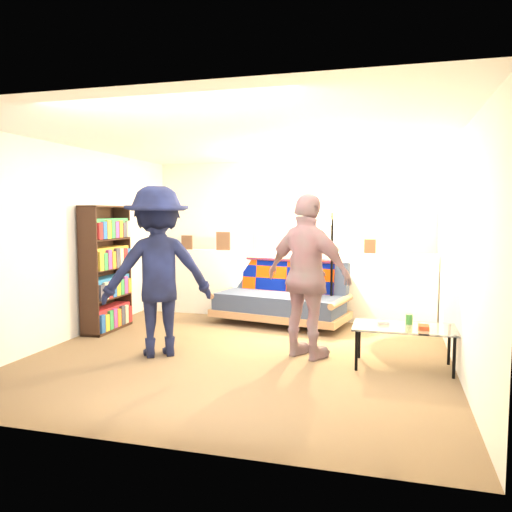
{
  "coord_description": "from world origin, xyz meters",
  "views": [
    {
      "loc": [
        1.6,
        -5.45,
        1.59
      ],
      "look_at": [
        0.0,
        0.4,
        1.05
      ],
      "focal_mm": 35.0,
      "sensor_mm": 36.0,
      "label": 1
    }
  ],
  "objects": [
    {
      "name": "coffee_table",
      "position": [
        1.75,
        -0.25,
        0.4
      ],
      "size": [
        1.02,
        0.56,
        0.53
      ],
      "color": "black",
      "rests_on": "ground"
    },
    {
      "name": "bookshelf",
      "position": [
        -2.08,
        0.4,
        0.78
      ],
      "size": [
        0.28,
        0.83,
        1.67
      ],
      "color": "black",
      "rests_on": "ground"
    },
    {
      "name": "ledge_decor",
      "position": [
        -0.23,
        1.78,
        1.18
      ],
      "size": [
        2.97,
        0.02,
        0.45
      ],
      "color": "brown",
      "rests_on": "half_wall_ledge"
    },
    {
      "name": "room_shell",
      "position": [
        0.0,
        0.47,
        1.67
      ],
      "size": [
        4.6,
        5.05,
        2.45
      ],
      "color": "silver",
      "rests_on": "ground"
    },
    {
      "name": "person_right",
      "position": [
        0.73,
        -0.16,
        0.89
      ],
      "size": [
        1.13,
        0.86,
        1.79
      ],
      "primitive_type": "imported",
      "rotation": [
        0.0,
        0.0,
        2.68
      ],
      "color": "#CF8596",
      "rests_on": "ground"
    },
    {
      "name": "futon_sofa",
      "position": [
        0.12,
        1.41,
        0.38
      ],
      "size": [
        2.01,
        1.23,
        0.81
      ],
      "color": "tan",
      "rests_on": "ground"
    },
    {
      "name": "floor_lamp",
      "position": [
        0.83,
        1.4,
        1.17
      ],
      "size": [
        0.32,
        0.31,
        1.65
      ],
      "color": "black",
      "rests_on": "ground"
    },
    {
      "name": "person_left",
      "position": [
        -0.88,
        -0.48,
        0.93
      ],
      "size": [
        1.39,
        1.24,
        1.87
      ],
      "primitive_type": "imported",
      "rotation": [
        0.0,
        0.0,
        3.73
      ],
      "color": "black",
      "rests_on": "ground"
    },
    {
      "name": "ground",
      "position": [
        0.0,
        0.0,
        0.0
      ],
      "size": [
        5.0,
        5.0,
        0.0
      ],
      "primitive_type": "plane",
      "color": "brown",
      "rests_on": "ground"
    },
    {
      "name": "half_wall_ledge",
      "position": [
        0.0,
        1.8,
        0.5
      ],
      "size": [
        4.45,
        0.15,
        1.0
      ],
      "primitive_type": "cube",
      "color": "silver",
      "rests_on": "ground"
    }
  ]
}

